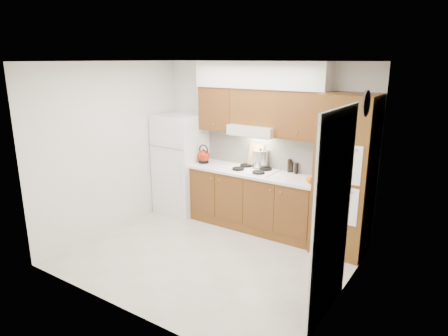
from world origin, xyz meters
name	(u,v)px	position (x,y,z in m)	size (l,w,h in m)	color
floor	(209,256)	(0.00, 0.00, 0.00)	(3.60, 3.60, 0.00)	beige
ceiling	(207,61)	(0.00, 0.00, 2.60)	(3.60, 3.60, 0.00)	white
wall_back	(263,145)	(0.00, 1.50, 1.30)	(3.60, 0.02, 2.60)	white
wall_left	(113,148)	(-1.80, 0.00, 1.30)	(0.02, 3.00, 2.60)	white
wall_right	(346,189)	(1.80, 0.00, 1.30)	(0.02, 3.00, 2.60)	white
fridge	(181,164)	(-1.41, 1.14, 0.86)	(0.75, 0.72, 1.72)	white
base_cabinets	(254,201)	(0.02, 1.20, 0.45)	(2.11, 0.60, 0.90)	brown
countertop	(254,172)	(0.03, 1.19, 0.92)	(2.13, 0.62, 0.04)	white
backsplash	(264,150)	(0.02, 1.49, 1.22)	(2.11, 0.03, 0.56)	white
oven_cabinet	(345,176)	(1.44, 1.18, 1.10)	(0.70, 0.65, 2.20)	brown
upper_cab_left	(220,108)	(-0.71, 1.33, 1.85)	(0.63, 0.33, 0.70)	brown
upper_cab_right	(302,115)	(0.72, 1.33, 1.85)	(0.73, 0.33, 0.70)	brown
range_hood	(255,130)	(-0.02, 1.27, 1.57)	(0.75, 0.45, 0.15)	silver
upper_cab_over_hood	(257,107)	(-0.02, 1.33, 1.92)	(0.75, 0.33, 0.55)	brown
soffit	(260,75)	(0.03, 1.32, 2.40)	(2.13, 0.36, 0.40)	silver
cooktop	(252,170)	(-0.02, 1.21, 0.95)	(0.74, 0.50, 0.01)	white
doorway	(332,222)	(1.79, -0.35, 1.05)	(0.02, 0.90, 2.10)	black
wall_clock	(366,104)	(1.79, 0.55, 2.15)	(0.30, 0.30, 0.02)	#3F3833
kettle	(204,156)	(-0.93, 1.16, 1.05)	(0.21, 0.21, 0.21)	maroon
cutting_board	(256,155)	(-0.07, 1.40, 1.14)	(0.27, 0.02, 0.36)	tan
stock_pot	(260,159)	(0.02, 1.40, 1.10)	(0.25, 0.25, 0.26)	silver
condiment_a	(289,166)	(0.50, 1.44, 1.04)	(0.06, 0.06, 0.21)	black
condiment_b	(291,167)	(0.53, 1.45, 1.02)	(0.05, 0.05, 0.16)	black
condiment_c	(296,168)	(0.63, 1.42, 1.02)	(0.06, 0.06, 0.17)	black
orange_near	(310,180)	(0.98, 1.09, 0.98)	(0.09, 0.09, 0.09)	#E25F0B
orange_far	(308,179)	(0.93, 1.14, 0.98)	(0.07, 0.07, 0.07)	#FEA20D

